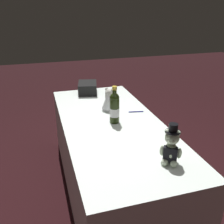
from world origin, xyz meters
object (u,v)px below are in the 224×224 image
at_px(teddy_bear_groom, 171,147).
at_px(signing_pen, 136,112).
at_px(champagne_bottle, 115,108).
at_px(teddy_bear_bride, 109,101).
at_px(gift_case_black, 88,88).

bearing_deg(teddy_bear_groom, signing_pen, 173.34).
bearing_deg(champagne_bottle, teddy_bear_bride, 173.60).
height_order(teddy_bear_groom, signing_pen, teddy_bear_groom).
distance_m(teddy_bear_groom, teddy_bear_bride, 0.99).
bearing_deg(champagne_bottle, signing_pen, 119.89).
xyz_separation_m(teddy_bear_groom, gift_case_black, (-1.54, -0.24, -0.05)).
relative_size(teddy_bear_bride, gift_case_black, 0.69).
height_order(champagne_bottle, gift_case_black, champagne_bottle).
bearing_deg(gift_case_black, teddy_bear_bride, 10.08).
relative_size(teddy_bear_bride, signing_pen, 1.49).
xyz_separation_m(teddy_bear_groom, signing_pen, (-0.84, 0.10, -0.11)).
relative_size(champagne_bottle, gift_case_black, 1.03).
bearing_deg(champagne_bottle, gift_case_black, -175.53).
bearing_deg(teddy_bear_bride, gift_case_black, -169.92).
relative_size(teddy_bear_groom, signing_pen, 1.88).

